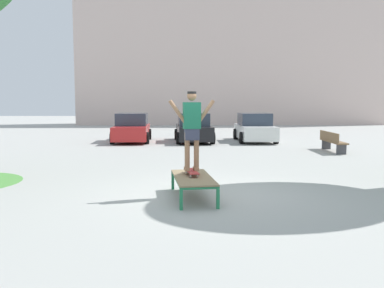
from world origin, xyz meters
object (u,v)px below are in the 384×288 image
skateboard (192,171)px  car_white (255,128)px  skate_box (193,179)px  car_black (193,129)px  skater (192,125)px  park_bench (332,141)px  car_red (132,129)px

skateboard → car_white: 13.28m
skate_box → skateboard: (-0.02, 0.20, 0.12)m
skate_box → car_black: bearing=88.9°
car_black → car_white: bearing=2.1°
skater → park_bench: 10.11m
car_white → park_bench: 5.33m
skateboard → car_white: bearing=74.6°
skateboard → car_white: car_white is taller
skater → car_red: skater is taller
car_red → car_white: size_ratio=1.02×
skate_box → car_black: (0.24, 12.88, 0.28)m
car_white → skateboard: bearing=-105.4°
skate_box → car_white: size_ratio=0.47×
skateboard → skate_box: bearing=-83.2°
skateboard → skater: skater is taller
skateboard → car_black: (0.27, 12.68, 0.15)m
skate_box → car_black: 12.88m
skateboard → park_bench: size_ratio=0.34×
car_black → car_red: bearing=178.8°
skater → car_red: (-2.99, 12.75, -0.84)m
car_red → car_white: 6.52m
skate_box → car_red: 13.30m
car_white → car_red: bearing=-179.6°
skate_box → skater: bearing=96.8°
park_bench → car_red: bearing=152.5°
park_bench → skate_box: bearing=-125.7°
skate_box → car_white: (3.50, 13.00, 0.28)m
skater → car_black: size_ratio=0.39×
skateboard → car_black: bearing=88.8°
skate_box → skater: size_ratio=1.17×
skate_box → skateboard: skateboard is taller
car_white → skate_box: bearing=-105.1°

